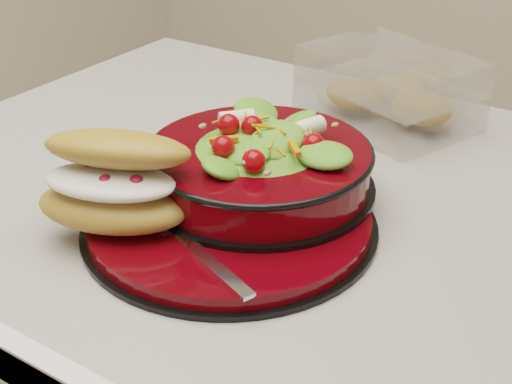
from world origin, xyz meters
The scene contains 5 objects.
dinner_plate centered at (-0.13, -0.11, 0.91)m, with size 0.31×0.31×0.02m.
salad_bowl centered at (-0.13, -0.05, 0.96)m, with size 0.25×0.25×0.10m.
croissant centered at (-0.21, -0.19, 0.97)m, with size 0.18×0.15×0.09m.
fork centered at (-0.12, -0.19, 0.92)m, with size 0.17×0.08×0.00m.
pastry_box centered at (-0.11, 0.24, 0.94)m, with size 0.26×0.23×0.09m.
Camera 1 is at (0.24, -0.63, 1.30)m, focal length 50.00 mm.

